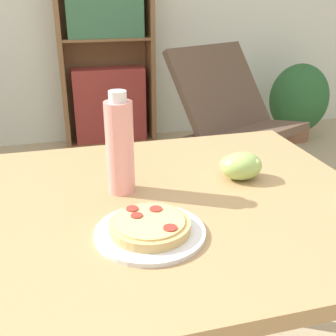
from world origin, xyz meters
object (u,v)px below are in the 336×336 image
Objects in this scene: pizza_on_plate at (149,229)px; potted_plant_floor at (299,101)px; bookshelf at (106,48)px; drink_bottle at (120,146)px; lounge_chair_far at (235,139)px; grape_bunch at (241,166)px.

pizza_on_plate is 0.35× the size of potted_plant_floor.
bookshelf is 1.68m from potted_plant_floor.
drink_bottle is at bearing 95.37° from pizza_on_plate.
bookshelf is at bearing 83.74° from drink_bottle.
bookshelf reaches higher than lounge_chair_far.
pizza_on_plate is 0.37m from grape_bunch.
lounge_chair_far is (1.02, 1.59, -0.61)m from drink_bottle.
drink_bottle is at bearing -96.26° from bookshelf.
bookshelf reaches higher than grape_bunch.
potted_plant_floor is (1.55, 2.20, -0.46)m from grape_bunch.
bookshelf is (-0.74, 0.95, 0.51)m from lounge_chair_far.
drink_bottle is at bearing 178.47° from grape_bunch.
pizza_on_plate is 2.05× the size of grape_bunch.
grape_bunch is (0.30, 0.21, 0.02)m from pizza_on_plate.
drink_bottle reaches higher than lounge_chair_far.
lounge_chair_far is 1.31m from bookshelf.
potted_plant_floor is (0.85, 0.61, 0.06)m from lounge_chair_far.
grape_bunch reaches higher than potted_plant_floor.
bookshelf is (0.28, 2.54, -0.10)m from drink_bottle.
grape_bunch is 2.55m from bookshelf.
bookshelf is 2.62× the size of potted_plant_floor.
potted_plant_floor is at bearing 11.35° from lounge_chair_far.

